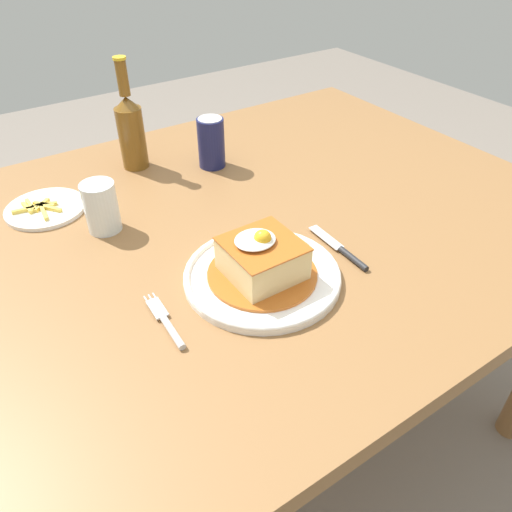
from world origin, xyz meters
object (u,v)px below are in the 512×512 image
knife (345,252)px  soda_can (211,143)px  main_plate (262,275)px  drinking_glass (102,210)px  side_plate_fries (45,208)px  fork (168,324)px  beer_bottle_amber (131,129)px

knife → soda_can: 0.47m
main_plate → drinking_glass: bearing=119.5°
knife → side_plate_fries: side_plate_fries is taller
fork → side_plate_fries: (-0.07, 0.47, -0.00)m
beer_bottle_amber → drinking_glass: 0.29m
main_plate → soda_can: soda_can is taller
knife → soda_can: bearing=93.2°
knife → beer_bottle_amber: size_ratio=0.62×
soda_can → drinking_glass: soda_can is taller
side_plate_fries → beer_bottle_amber: bearing=19.1°
knife → soda_can: (-0.03, 0.47, 0.06)m
main_plate → beer_bottle_amber: beer_bottle_amber is taller
side_plate_fries → main_plate: bearing=-60.0°
soda_can → beer_bottle_amber: bearing=147.2°
knife → side_plate_fries: bearing=132.0°
fork → side_plate_fries: side_plate_fries is taller
main_plate → beer_bottle_amber: (-0.01, 0.54, 0.09)m
soda_can → side_plate_fries: soda_can is taller
drinking_glass → side_plate_fries: 0.17m
beer_bottle_amber → side_plate_fries: beer_bottle_amber is taller
beer_bottle_amber → side_plate_fries: (-0.25, -0.09, -0.09)m
main_plate → fork: main_plate is taller
main_plate → beer_bottle_amber: bearing=91.4°
knife → side_plate_fries: size_ratio=0.97×
soda_can → drinking_glass: bearing=-159.0°
soda_can → drinking_glass: (-0.33, -0.12, -0.02)m
fork → knife: 0.37m
main_plate → drinking_glass: size_ratio=2.70×
main_plate → knife: 0.18m
drinking_glass → fork: bearing=-92.9°
main_plate → soda_can: size_ratio=2.29×
soda_can → beer_bottle_amber: size_ratio=0.47×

